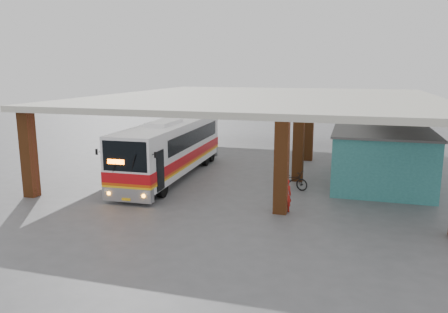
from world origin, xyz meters
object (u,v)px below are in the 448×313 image
(coach_bus, at_px, (171,148))
(motorcycle, at_px, (291,180))
(pedestrian, at_px, (286,195))
(red_chair, at_px, (338,160))

(coach_bus, height_order, motorcycle, coach_bus)
(motorcycle, relative_size, pedestrian, 1.25)
(pedestrian, bearing_deg, motorcycle, -114.75)
(red_chair, bearing_deg, coach_bus, -164.56)
(pedestrian, height_order, red_chair, pedestrian)
(motorcycle, bearing_deg, pedestrian, -153.77)
(pedestrian, xyz_separation_m, red_chair, (1.91, 10.45, -0.37))
(coach_bus, distance_m, red_chair, 11.17)
(coach_bus, bearing_deg, pedestrian, -33.71)
(coach_bus, distance_m, pedestrian, 8.86)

